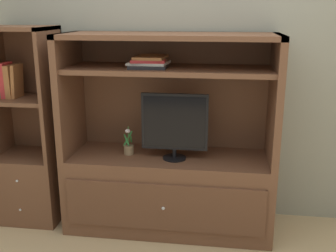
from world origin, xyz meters
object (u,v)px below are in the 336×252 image
(potted_plant, at_px, (129,147))
(bookshelf_tall, at_px, (30,158))
(upright_book_row, at_px, (9,81))
(magazine_stack, at_px, (149,62))
(media_console, at_px, (169,169))
(tv_monitor, at_px, (175,124))

(potted_plant, distance_m, bookshelf_tall, 0.85)
(potted_plant, relative_size, upright_book_row, 0.82)
(upright_book_row, bearing_deg, potted_plant, -0.66)
(upright_book_row, bearing_deg, magazine_stack, -0.27)
(upright_book_row, bearing_deg, media_console, 0.33)
(media_console, height_order, magazine_stack, media_console)
(tv_monitor, height_order, upright_book_row, upright_book_row)
(potted_plant, xyz_separation_m, magazine_stack, (0.17, 0.01, 0.66))
(tv_monitor, distance_m, bookshelf_tall, 1.25)
(potted_plant, xyz_separation_m, upright_book_row, (-0.94, 0.01, 0.49))
(potted_plant, relative_size, bookshelf_tall, 0.14)
(magazine_stack, bearing_deg, tv_monitor, -16.51)
(tv_monitor, bearing_deg, bookshelf_tall, 176.53)
(magazine_stack, distance_m, bookshelf_tall, 1.29)
(potted_plant, xyz_separation_m, bookshelf_tall, (-0.83, 0.02, -0.14))
(potted_plant, height_order, magazine_stack, magazine_stack)
(media_console, height_order, upright_book_row, media_console)
(media_console, height_order, bookshelf_tall, bookshelf_tall)
(bookshelf_tall, xyz_separation_m, upright_book_row, (-0.10, -0.01, 0.63))
(magazine_stack, distance_m, upright_book_row, 1.12)
(magazine_stack, bearing_deg, potted_plant, -178.12)
(media_console, height_order, potted_plant, media_console)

